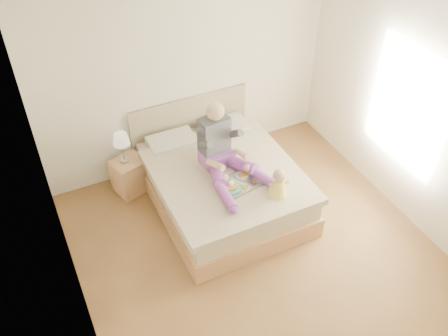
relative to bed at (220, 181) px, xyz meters
name	(u,v)px	position (x,y,z in m)	size (l,w,h in m)	color
room	(274,155)	(0.08, -1.08, 1.19)	(4.02, 4.22, 2.71)	brown
bed	(220,181)	(0.00, 0.00, 0.00)	(1.70, 2.18, 1.00)	#A7784E
nightstand	(130,176)	(-1.00, 0.69, -0.07)	(0.49, 0.46, 0.49)	#A7784E
lamp	(121,141)	(-1.03, 0.70, 0.51)	(0.21, 0.21, 0.44)	#A8AAAF
adult	(223,152)	(-0.01, -0.10, 0.55)	(0.75, 1.11, 0.89)	purple
tray	(237,182)	(0.02, -0.43, 0.32)	(0.54, 0.46, 0.14)	#A8AAAF
baby	(278,185)	(0.36, -0.78, 0.44)	(0.24, 0.33, 0.36)	#EAD34A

